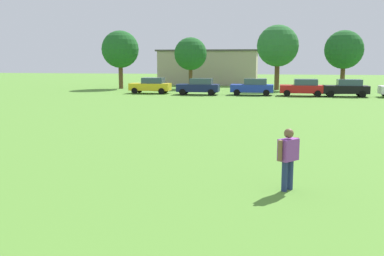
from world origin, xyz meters
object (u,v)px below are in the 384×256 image
(adult_bystander, at_px, (288,154))
(parked_car_yellow_0, at_px, (151,85))
(parked_car_navy_1, at_px, (199,86))
(parked_car_black_4, at_px, (346,88))
(tree_left, at_px, (191,54))
(tree_far_left, at_px, (120,49))
(tree_right, at_px, (278,46))
(parked_car_blue_2, at_px, (253,87))
(parked_car_red_3, at_px, (303,87))
(tree_far_right, at_px, (344,50))

(adult_bystander, distance_m, parked_car_yellow_0, 36.12)
(parked_car_navy_1, bearing_deg, parked_car_black_4, -179.05)
(adult_bystander, xyz_separation_m, tree_left, (-10.55, 42.71, 3.26))
(tree_far_left, height_order, tree_right, tree_right)
(parked_car_blue_2, relative_size, tree_right, 0.56)
(parked_car_yellow_0, xyz_separation_m, parked_car_red_3, (15.77, -0.68, 0.00))
(adult_bystander, height_order, parked_car_yellow_0, adult_bystander)
(parked_car_blue_2, bearing_deg, parked_car_navy_1, 5.36)
(parked_car_yellow_0, relative_size, parked_car_red_3, 1.00)
(adult_bystander, distance_m, tree_far_left, 45.20)
(tree_right, bearing_deg, parked_car_blue_2, -105.68)
(parked_car_red_3, height_order, tree_far_right, tree_far_right)
(parked_car_yellow_0, bearing_deg, parked_car_navy_1, 170.12)
(parked_car_navy_1, distance_m, tree_left, 10.93)
(parked_car_navy_1, xyz_separation_m, tree_right, (7.95, 9.32, 4.33))
(parked_car_navy_1, xyz_separation_m, parked_car_black_4, (14.54, 0.24, 0.00))
(parked_car_navy_1, bearing_deg, parked_car_yellow_0, -9.88)
(parked_car_red_3, xyz_separation_m, tree_right, (-2.45, 9.06, 4.33))
(parked_car_blue_2, bearing_deg, parked_car_black_4, 178.27)
(tree_far_left, bearing_deg, parked_car_yellow_0, -50.72)
(tree_far_left, xyz_separation_m, tree_left, (8.52, 1.91, -0.54))
(parked_car_blue_2, bearing_deg, adult_bystander, 94.05)
(parked_car_red_3, height_order, parked_car_black_4, same)
(tree_left, distance_m, tree_right, 10.72)
(tree_left, relative_size, tree_far_right, 0.91)
(adult_bystander, relative_size, parked_car_black_4, 0.40)
(tree_far_left, xyz_separation_m, tree_far_right, (26.79, 1.52, -0.11))
(adult_bystander, distance_m, parked_car_navy_1, 33.62)
(tree_left, bearing_deg, adult_bystander, -76.13)
(tree_left, bearing_deg, tree_right, -3.77)
(adult_bystander, xyz_separation_m, parked_car_red_3, (2.57, 32.95, -0.16))
(parked_car_yellow_0, xyz_separation_m, tree_left, (2.65, 9.08, 3.43))
(parked_car_yellow_0, bearing_deg, parked_car_blue_2, 177.79)
(parked_car_black_4, bearing_deg, tree_left, -29.54)
(parked_car_navy_1, height_order, parked_car_blue_2, same)
(tree_right, bearing_deg, adult_bystander, -90.16)
(adult_bystander, distance_m, parked_car_black_4, 33.61)
(tree_far_right, bearing_deg, parked_car_black_4, -96.15)
(tree_far_left, distance_m, tree_far_right, 26.83)
(tree_far_left, bearing_deg, parked_car_blue_2, -24.44)
(parked_car_navy_1, bearing_deg, adult_bystander, 103.48)
(parked_car_yellow_0, distance_m, parked_car_blue_2, 10.85)
(parked_car_black_4, relative_size, tree_left, 0.68)
(parked_car_navy_1, xyz_separation_m, parked_car_blue_2, (5.48, 0.51, 0.00))
(parked_car_yellow_0, bearing_deg, tree_far_right, -157.41)
(parked_car_red_3, distance_m, parked_car_black_4, 4.13)
(tree_right, bearing_deg, tree_far_left, -176.41)
(tree_left, bearing_deg, parked_car_black_4, -29.54)
(parked_car_blue_2, height_order, tree_right, tree_right)
(parked_car_red_3, distance_m, tree_far_left, 23.36)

